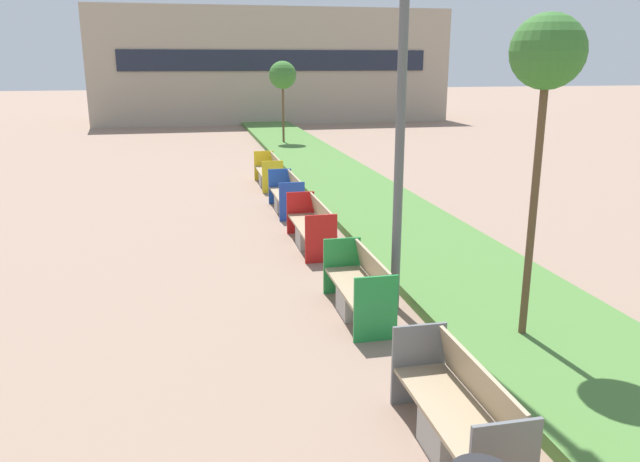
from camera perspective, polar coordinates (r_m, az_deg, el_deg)
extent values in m
cube|color=#4C7A38|center=(12.26, 11.06, -2.28)|extent=(2.80, 120.00, 0.18)
cube|color=tan|center=(41.55, -4.60, 14.80)|extent=(21.77, 6.51, 6.84)
cube|color=#1E2333|center=(38.28, -3.94, 15.29)|extent=(18.28, 0.08, 1.20)
cube|color=#ADA8A0|center=(6.54, 12.05, -17.67)|extent=(0.52, 0.60, 0.42)
cube|color=tan|center=(6.42, 12.17, -15.94)|extent=(0.58, 1.91, 0.05)
cube|color=tan|center=(6.40, 14.57, -13.52)|extent=(0.14, 1.83, 0.48)
cube|color=slate|center=(7.18, 8.98, -11.89)|extent=(0.62, 0.04, 0.94)
cube|color=#ADA8A0|center=(9.52, 3.39, -6.45)|extent=(0.52, 0.60, 0.42)
cube|color=tan|center=(9.44, 3.41, -5.16)|extent=(0.58, 1.87, 0.05)
cube|color=tan|center=(9.42, 5.03, -3.53)|extent=(0.14, 1.79, 0.48)
cube|color=#238C3D|center=(8.57, 5.12, -7.12)|extent=(0.62, 0.04, 0.94)
cube|color=#238C3D|center=(10.30, 2.01, -3.18)|extent=(0.62, 0.04, 0.94)
cube|color=#ADA8A0|center=(12.91, -0.92, -0.55)|extent=(0.52, 0.60, 0.42)
cube|color=tan|center=(12.85, -0.92, 0.44)|extent=(0.58, 2.14, 0.05)
cube|color=tan|center=(12.84, 0.26, 1.64)|extent=(0.14, 2.05, 0.48)
cube|color=red|center=(11.81, 0.10, -0.73)|extent=(0.62, 0.04, 0.94)
cube|color=red|center=(13.88, -1.79, 1.69)|extent=(0.62, 0.04, 0.94)
cube|color=#ADA8A0|center=(15.98, -3.15, 2.53)|extent=(0.52, 0.60, 0.42)
cube|color=tan|center=(15.93, -3.16, 3.34)|extent=(0.58, 1.92, 0.05)
cube|color=tan|center=(15.92, -2.21, 4.30)|extent=(0.14, 1.85, 0.48)
cube|color=blue|center=(14.98, -2.58, 2.70)|extent=(0.62, 0.04, 0.94)
cube|color=blue|center=(16.88, -3.69, 4.11)|extent=(0.62, 0.04, 0.94)
cube|color=#ADA8A0|center=(19.34, -4.76, 4.73)|extent=(0.52, 0.60, 0.42)
cube|color=tan|center=(19.30, -4.77, 5.41)|extent=(0.58, 2.07, 0.05)
cube|color=tan|center=(19.29, -3.99, 6.21)|extent=(0.14, 1.99, 0.48)
cube|color=yellow|center=(18.26, -4.35, 4.95)|extent=(0.62, 0.04, 0.94)
cube|color=yellow|center=(20.32, -5.16, 5.99)|extent=(0.62, 0.04, 0.94)
cylinder|color=#56595B|center=(9.21, 7.72, 19.49)|extent=(0.14, 0.14, 8.85)
cylinder|color=brown|center=(8.47, 18.86, 1.25)|extent=(0.10, 0.10, 3.59)
sphere|color=#38702D|center=(8.25, 20.11, 15.17)|extent=(0.91, 0.91, 0.91)
cylinder|color=brown|center=(28.50, -3.38, 10.56)|extent=(0.10, 0.10, 2.80)
sphere|color=#38702D|center=(28.41, -3.44, 14.05)|extent=(1.22, 1.22, 1.22)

